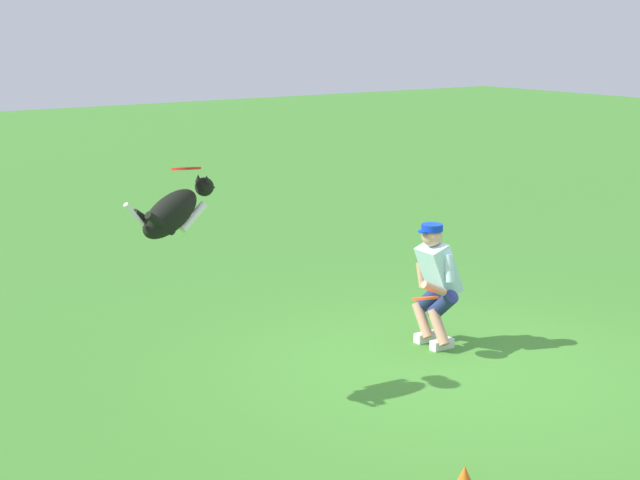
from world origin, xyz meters
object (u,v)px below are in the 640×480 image
person (436,280)px  frisbee_held (425,298)px  dog (174,212)px  frisbee_flying (186,169)px

person → frisbee_held: person is taller
dog → frisbee_flying: size_ratio=3.91×
frisbee_flying → frisbee_held: frisbee_flying is taller
person → frisbee_flying: size_ratio=4.96×
frisbee_flying → dog: bearing=17.1°
person → frisbee_held: 0.40m
person → frisbee_flying: 3.02m
person → frisbee_flying: (2.68, -0.29, 1.36)m
person → dog: size_ratio=1.27×
dog → person: bearing=-19.4°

